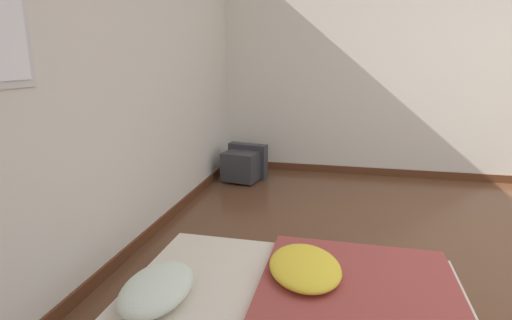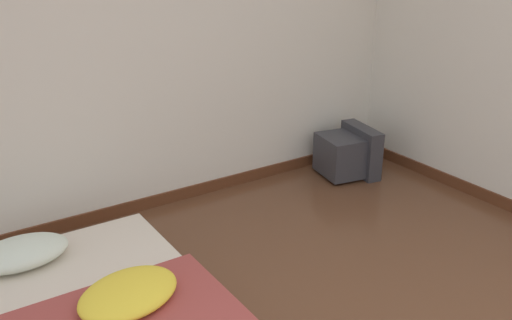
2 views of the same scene
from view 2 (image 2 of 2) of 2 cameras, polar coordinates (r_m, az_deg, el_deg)
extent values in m
cube|color=silver|center=(3.83, -16.10, 12.17)|extent=(7.30, 0.06, 2.60)
cube|color=#562D19|center=(4.17, -14.14, -5.08)|extent=(7.30, 0.02, 0.09)
ellipsoid|color=silver|center=(3.46, -22.47, -8.58)|extent=(0.52, 0.34, 0.14)
ellipsoid|color=yellow|center=(2.92, -12.63, -12.88)|extent=(0.62, 0.53, 0.11)
cube|color=#333338|center=(4.72, 8.34, 0.47)|extent=(0.35, 0.42, 0.32)
cube|color=#333338|center=(4.82, 10.44, 0.99)|extent=(0.20, 0.47, 0.40)
cube|color=black|center=(4.85, 11.08, 1.21)|extent=(0.07, 0.37, 0.29)
camera|label=1|loc=(2.50, -61.45, -1.73)|focal=28.00mm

